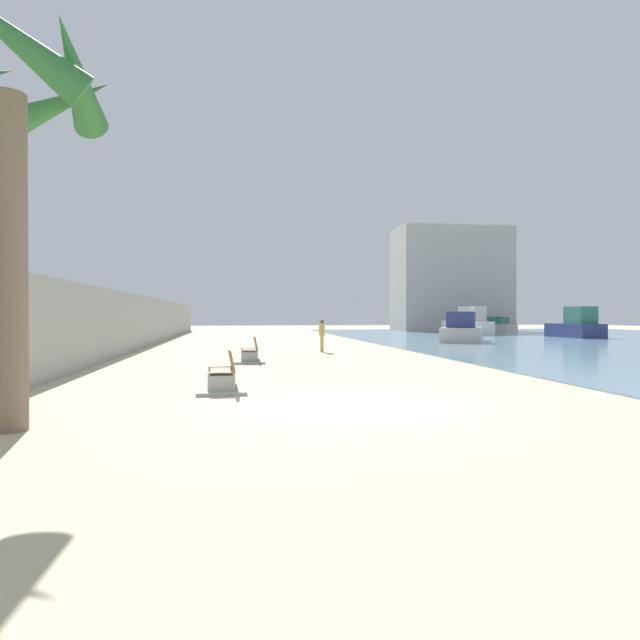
{
  "coord_description": "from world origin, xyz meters",
  "views": [
    {
      "loc": [
        -2.28,
        -10.44,
        1.77
      ],
      "look_at": [
        0.9,
        10.19,
        1.56
      ],
      "focal_mm": 30.66,
      "sensor_mm": 36.0,
      "label": 1
    }
  ],
  "objects_px": {
    "boat_nearest": "(576,326)",
    "bench_far": "(250,356)",
    "palm_tree": "(9,126)",
    "bench_near": "(222,380)",
    "boat_far_right": "(462,331)",
    "boat_distant": "(489,326)",
    "boat_mid_bay": "(468,324)",
    "person_walking": "(322,333)"
  },
  "relations": [
    {
      "from": "person_walking",
      "to": "bench_far",
      "type": "bearing_deg",
      "value": -125.26
    },
    {
      "from": "bench_far",
      "to": "boat_far_right",
      "type": "distance_m",
      "value": 18.67
    },
    {
      "from": "palm_tree",
      "to": "boat_far_right",
      "type": "relative_size",
      "value": 1.17
    },
    {
      "from": "boat_nearest",
      "to": "bench_near",
      "type": "bearing_deg",
      "value": -135.94
    },
    {
      "from": "palm_tree",
      "to": "bench_far",
      "type": "xyz_separation_m",
      "value": [
        3.9,
        11.56,
        -4.39
      ]
    },
    {
      "from": "boat_distant",
      "to": "boat_nearest",
      "type": "distance_m",
      "value": 15.46
    },
    {
      "from": "bench_far",
      "to": "boat_mid_bay",
      "type": "bearing_deg",
      "value": 51.96
    },
    {
      "from": "bench_far",
      "to": "boat_distant",
      "type": "distance_m",
      "value": 41.71
    },
    {
      "from": "boat_distant",
      "to": "boat_far_right",
      "type": "bearing_deg",
      "value": -120.04
    },
    {
      "from": "boat_far_right",
      "to": "boat_mid_bay",
      "type": "xyz_separation_m",
      "value": [
        6.01,
        12.65,
        0.19
      ]
    },
    {
      "from": "palm_tree",
      "to": "person_walking",
      "type": "height_order",
      "value": "palm_tree"
    },
    {
      "from": "bench_far",
      "to": "person_walking",
      "type": "bearing_deg",
      "value": 54.74
    },
    {
      "from": "bench_far",
      "to": "boat_distant",
      "type": "bearing_deg",
      "value": 52.25
    },
    {
      "from": "bench_near",
      "to": "boat_distant",
      "type": "bearing_deg",
      "value": 56.92
    },
    {
      "from": "bench_far",
      "to": "boat_distant",
      "type": "relative_size",
      "value": 0.29
    },
    {
      "from": "bench_near",
      "to": "person_walking",
      "type": "relative_size",
      "value": 1.39
    },
    {
      "from": "palm_tree",
      "to": "boat_distant",
      "type": "xyz_separation_m",
      "value": [
        29.44,
        44.53,
        -4.02
      ]
    },
    {
      "from": "boat_far_right",
      "to": "bench_far",
      "type": "bearing_deg",
      "value": -137.49
    },
    {
      "from": "palm_tree",
      "to": "boat_distant",
      "type": "distance_m",
      "value": 53.53
    },
    {
      "from": "bench_near",
      "to": "boat_distant",
      "type": "xyz_separation_m",
      "value": [
        26.36,
        40.48,
        0.36
      ]
    },
    {
      "from": "boat_nearest",
      "to": "bench_far",
      "type": "bearing_deg",
      "value": -145.0
    },
    {
      "from": "palm_tree",
      "to": "boat_nearest",
      "type": "relative_size",
      "value": 1.36
    },
    {
      "from": "bench_near",
      "to": "boat_distant",
      "type": "height_order",
      "value": "boat_distant"
    },
    {
      "from": "bench_far",
      "to": "bench_near",
      "type": "bearing_deg",
      "value": -96.32
    },
    {
      "from": "palm_tree",
      "to": "boat_mid_bay",
      "type": "xyz_separation_m",
      "value": [
        23.66,
        36.82,
        -3.69
      ]
    },
    {
      "from": "bench_far",
      "to": "person_walking",
      "type": "xyz_separation_m",
      "value": [
        3.49,
        4.94,
        0.65
      ]
    },
    {
      "from": "boat_nearest",
      "to": "boat_mid_bay",
      "type": "xyz_separation_m",
      "value": [
        -5.28,
        7.73,
        0.05
      ]
    },
    {
      "from": "boat_mid_bay",
      "to": "person_walking",
      "type": "bearing_deg",
      "value": -128.68
    },
    {
      "from": "boat_distant",
      "to": "boat_nearest",
      "type": "relative_size",
      "value": 1.54
    },
    {
      "from": "bench_near",
      "to": "bench_far",
      "type": "bearing_deg",
      "value": 83.68
    },
    {
      "from": "palm_tree",
      "to": "bench_far",
      "type": "relative_size",
      "value": 3.02
    },
    {
      "from": "bench_near",
      "to": "boat_nearest",
      "type": "relative_size",
      "value": 0.45
    },
    {
      "from": "boat_far_right",
      "to": "palm_tree",
      "type": "bearing_deg",
      "value": -126.15
    },
    {
      "from": "person_walking",
      "to": "boat_mid_bay",
      "type": "relative_size",
      "value": 0.21
    },
    {
      "from": "boat_nearest",
      "to": "boat_distant",
      "type": "bearing_deg",
      "value": 88.16
    },
    {
      "from": "boat_nearest",
      "to": "boat_far_right",
      "type": "bearing_deg",
      "value": -156.44
    },
    {
      "from": "bench_near",
      "to": "boat_far_right",
      "type": "height_order",
      "value": "boat_far_right"
    },
    {
      "from": "boat_mid_bay",
      "to": "bench_near",
      "type": "bearing_deg",
      "value": -122.15
    },
    {
      "from": "palm_tree",
      "to": "boat_far_right",
      "type": "bearing_deg",
      "value": 53.85
    },
    {
      "from": "palm_tree",
      "to": "boat_nearest",
      "type": "distance_m",
      "value": 41.2
    },
    {
      "from": "bench_far",
      "to": "person_walking",
      "type": "relative_size",
      "value": 1.38
    },
    {
      "from": "boat_distant",
      "to": "palm_tree",
      "type": "bearing_deg",
      "value": -123.46
    }
  ]
}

